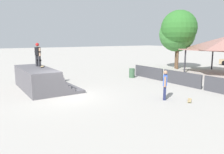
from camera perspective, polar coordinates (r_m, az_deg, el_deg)
The scene contains 10 objects.
ground_plane at distance 14.03m, azimuth -12.14°, elevation -4.99°, with size 160.00×160.00×0.00m, color #ADA8A0.
quarter_pipe_ramp at distance 16.37m, azimuth -18.25°, elevation -0.67°, with size 5.55×3.42×1.54m.
skater_on_deck at distance 17.03m, azimuth -18.83°, elevation 5.96°, with size 0.75×0.35×1.73m.
skateboard_on_deck at distance 16.51m, azimuth -17.78°, elevation 2.64°, with size 0.87×0.51×0.09m.
bystander_walking at distance 13.26m, azimuth 13.69°, elevation -1.63°, with size 0.55×0.59×1.74m.
skateboard_on_ground at distance 13.44m, azimuth 19.60°, elevation -5.75°, with size 0.62×0.76×0.09m.
barrier_fence at distance 17.77m, azimuth 17.68°, elevation -0.38°, with size 11.11×0.12×1.05m.
tree_beside_pavilion at distance 27.10m, azimuth 17.08°, elevation 12.09°, with size 4.13×4.13×6.87m.
tree_far_back at distance 27.68m, azimuth 16.65°, elevation 10.71°, with size 4.22×4.22×6.26m.
trash_bin at distance 20.36m, azimuth 5.22°, elevation 1.03°, with size 0.52×0.52×0.85m, color #385B3D.
Camera 1 is at (12.71, -4.77, 3.55)m, focal length 35.00 mm.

